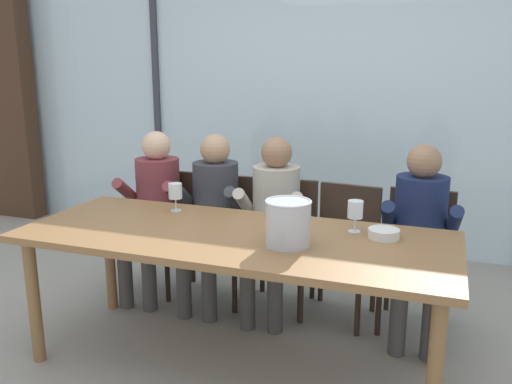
# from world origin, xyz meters

# --- Properties ---
(ground) EXTENTS (14.00, 14.00, 0.00)m
(ground) POSITION_xyz_m (0.00, 1.00, 0.00)
(ground) COLOR #9E9384
(window_glass_panel) EXTENTS (7.54, 0.03, 2.60)m
(window_glass_panel) POSITION_xyz_m (0.00, 2.19, 1.30)
(window_glass_panel) COLOR silver
(window_glass_panel) RESTS_ON ground
(window_mullion_left) EXTENTS (0.06, 0.06, 2.60)m
(window_mullion_left) POSITION_xyz_m (-1.70, 2.17, 1.30)
(window_mullion_left) COLOR #38383D
(window_mullion_left) RESTS_ON ground
(hillside_vineyard) EXTENTS (13.54, 2.40, 1.69)m
(hillside_vineyard) POSITION_xyz_m (0.00, 5.66, 0.85)
(hillside_vineyard) COLOR #477A38
(hillside_vineyard) RESTS_ON ground
(curtain_heavy_drape) EXTENTS (0.56, 0.20, 2.60)m
(curtain_heavy_drape) POSITION_xyz_m (-3.42, 2.01, 1.30)
(curtain_heavy_drape) COLOR #472D1E
(curtain_heavy_drape) RESTS_ON ground
(dining_table) EXTENTS (2.34, 0.92, 0.77)m
(dining_table) POSITION_xyz_m (0.00, 0.00, 0.70)
(dining_table) COLOR olive
(dining_table) RESTS_ON ground
(chair_near_curtain) EXTENTS (0.45, 0.45, 0.87)m
(chair_near_curtain) POSITION_xyz_m (-0.94, 0.87, 0.51)
(chair_near_curtain) COLOR #332319
(chair_near_curtain) RESTS_ON ground
(chair_left_of_center) EXTENTS (0.46, 0.46, 0.87)m
(chair_left_of_center) POSITION_xyz_m (-0.44, 0.86, 0.51)
(chair_left_of_center) COLOR #332319
(chair_left_of_center) RESTS_ON ground
(chair_center) EXTENTS (0.45, 0.45, 0.87)m
(chair_center) POSITION_xyz_m (0.02, 0.89, 0.51)
(chair_center) COLOR #332319
(chair_center) RESTS_ON ground
(chair_right_of_center) EXTENTS (0.49, 0.49, 0.87)m
(chair_right_of_center) POSITION_xyz_m (0.45, 0.85, 0.51)
(chair_right_of_center) COLOR #332319
(chair_right_of_center) RESTS_ON ground
(chair_near_window_right) EXTENTS (0.45, 0.45, 0.87)m
(chair_near_window_right) POSITION_xyz_m (0.92, 0.88, 0.51)
(chair_near_window_right) COLOR #332319
(chair_near_window_right) RESTS_ON ground
(person_maroon_top) EXTENTS (0.49, 0.63, 1.19)m
(person_maroon_top) POSITION_xyz_m (-0.93, 0.73, 0.68)
(person_maroon_top) COLOR brown
(person_maroon_top) RESTS_ON ground
(person_charcoal_jacket) EXTENTS (0.48, 0.63, 1.19)m
(person_charcoal_jacket) POSITION_xyz_m (-0.46, 0.73, 0.68)
(person_charcoal_jacket) COLOR #38383D
(person_charcoal_jacket) RESTS_ON ground
(person_beige_jumper) EXTENTS (0.48, 0.63, 1.19)m
(person_beige_jumper) POSITION_xyz_m (-0.01, 0.73, 0.68)
(person_beige_jumper) COLOR #B7AD9E
(person_beige_jumper) RESTS_ON ground
(person_navy_polo) EXTENTS (0.48, 0.62, 1.19)m
(person_navy_polo) POSITION_xyz_m (0.93, 0.73, 0.68)
(person_navy_polo) COLOR #192347
(person_navy_polo) RESTS_ON ground
(ice_bucket_primary) EXTENTS (0.24, 0.24, 0.23)m
(ice_bucket_primary) POSITION_xyz_m (0.33, -0.08, 0.89)
(ice_bucket_primary) COLOR #B7B7BC
(ice_bucket_primary) RESTS_ON dining_table
(tasting_bowl) EXTENTS (0.16, 0.16, 0.05)m
(tasting_bowl) POSITION_xyz_m (0.77, 0.19, 0.80)
(tasting_bowl) COLOR silver
(tasting_bowl) RESTS_ON dining_table
(wine_glass_by_left_taster) EXTENTS (0.08, 0.08, 0.17)m
(wine_glass_by_left_taster) POSITION_xyz_m (-0.51, 0.30, 0.90)
(wine_glass_by_left_taster) COLOR silver
(wine_glass_by_left_taster) RESTS_ON dining_table
(wine_glass_near_bucket) EXTENTS (0.08, 0.08, 0.17)m
(wine_glass_near_bucket) POSITION_xyz_m (0.61, 0.25, 0.89)
(wine_glass_near_bucket) COLOR silver
(wine_glass_near_bucket) RESTS_ON dining_table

